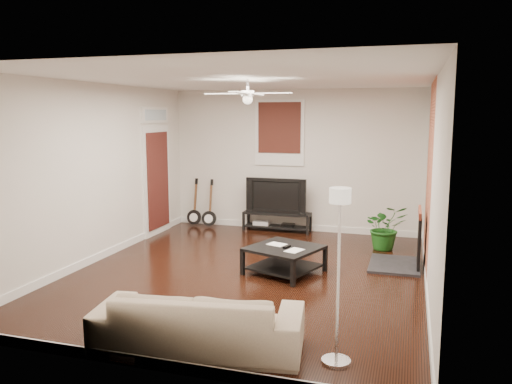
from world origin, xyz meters
TOP-DOWN VIEW (x-y plane):
  - room at (0.00, 0.00)m, footprint 5.01×6.01m
  - brick_accent at (2.49, 1.00)m, footprint 0.02×2.20m
  - fireplace at (2.20, 1.00)m, footprint 0.80×1.10m
  - window_back at (-0.30, 2.97)m, footprint 1.00×0.06m
  - door_left at (-2.46, 1.90)m, footprint 0.08×1.00m
  - tv_stand at (-0.29, 2.78)m, footprint 1.35×0.36m
  - tv at (-0.29, 2.80)m, footprint 1.21×0.16m
  - coffee_table at (0.50, 0.18)m, footprint 1.19×1.19m
  - sofa at (0.28, -2.46)m, footprint 2.14×1.09m
  - floor_lamp at (1.63, -2.36)m, footprint 0.31×0.31m
  - potted_plant at (1.85, 1.97)m, footprint 0.87×0.81m
  - guitar_left at (-2.08, 2.75)m, footprint 0.31×0.22m
  - guitar_right at (-1.73, 2.72)m, footprint 0.33×0.25m
  - ceiling_fan at (0.00, 0.00)m, footprint 1.24×1.24m

SIDE VIEW (x-z plane):
  - tv_stand at x=-0.29m, z-range 0.00..0.38m
  - coffee_table at x=0.50m, z-range 0.00..0.39m
  - sofa at x=0.28m, z-range 0.00..0.60m
  - potted_plant at x=1.85m, z-range 0.00..0.78m
  - fireplace at x=2.20m, z-range 0.00..0.92m
  - guitar_left at x=-2.08m, z-range 0.00..0.99m
  - guitar_right at x=-1.73m, z-range 0.00..0.99m
  - tv at x=-0.29m, z-range 0.38..1.08m
  - floor_lamp at x=1.63m, z-range 0.00..1.67m
  - door_left at x=-2.46m, z-range 0.00..2.50m
  - room at x=0.00m, z-range 0.00..2.80m
  - brick_accent at x=2.49m, z-range 0.00..2.80m
  - window_back at x=-0.30m, z-range 1.30..2.60m
  - ceiling_fan at x=0.00m, z-range 2.44..2.76m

